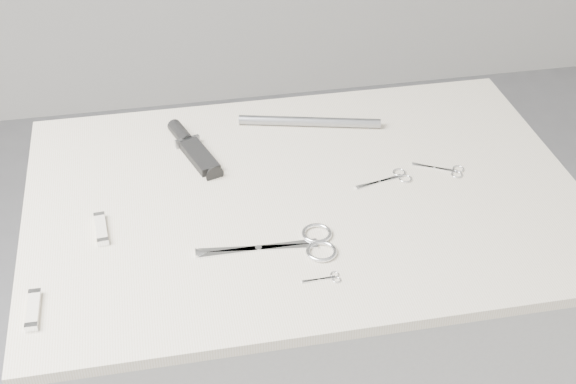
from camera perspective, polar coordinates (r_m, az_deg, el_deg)
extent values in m
cube|color=#B7B7B5|center=(1.77, 1.02, -12.42)|extent=(0.90, 0.60, 0.90)
cube|color=beige|center=(1.46, 1.21, -0.34)|extent=(1.00, 0.70, 0.02)
cube|color=silver|center=(1.33, -2.12, -4.03)|extent=(0.20, 0.04, 0.00)
cylinder|color=silver|center=(1.33, -2.12, -4.00)|extent=(0.01, 0.01, 0.01)
torus|color=silver|center=(1.35, 2.05, -2.96)|extent=(0.05, 0.05, 0.01)
torus|color=silver|center=(1.32, 2.39, -4.24)|extent=(0.05, 0.05, 0.01)
cube|color=silver|center=(1.49, 6.51, 0.72)|extent=(0.10, 0.04, 0.00)
cylinder|color=silver|center=(1.49, 6.52, 0.75)|extent=(0.01, 0.01, 0.00)
torus|color=silver|center=(1.52, 7.90, 1.39)|extent=(0.02, 0.02, 0.00)
torus|color=silver|center=(1.50, 8.34, 0.94)|extent=(0.02, 0.02, 0.00)
cube|color=silver|center=(1.54, 10.40, 1.70)|extent=(0.08, 0.05, 0.00)
cylinder|color=silver|center=(1.54, 10.40, 1.72)|extent=(0.00, 0.00, 0.00)
torus|color=silver|center=(1.55, 12.02, 1.62)|extent=(0.02, 0.02, 0.00)
torus|color=silver|center=(1.53, 11.91, 1.22)|extent=(0.02, 0.02, 0.00)
cube|color=silver|center=(1.27, 2.22, -6.24)|extent=(0.05, 0.01, 0.00)
cylinder|color=silver|center=(1.27, 2.22, -6.22)|extent=(0.00, 0.00, 0.00)
torus|color=silver|center=(1.28, 3.33, -5.88)|extent=(0.01, 0.01, 0.00)
torus|color=silver|center=(1.27, 3.48, -6.25)|extent=(0.01, 0.01, 0.00)
cube|color=black|center=(1.55, -6.33, 2.51)|extent=(0.07, 0.12, 0.01)
cube|color=gray|center=(1.59, -7.16, 3.55)|extent=(0.04, 0.02, 0.02)
cylinder|color=black|center=(1.62, -7.65, 4.12)|extent=(0.04, 0.08, 0.02)
cube|color=beige|center=(1.27, -17.66, -8.01)|extent=(0.02, 0.08, 0.01)
cube|color=silver|center=(1.30, -17.54, -6.89)|extent=(0.02, 0.01, 0.01)
cube|color=silver|center=(1.25, -17.79, -9.15)|extent=(0.02, 0.01, 0.01)
cube|color=beige|center=(1.40, -13.15, -2.58)|extent=(0.02, 0.08, 0.01)
cube|color=silver|center=(1.43, -13.27, -1.69)|extent=(0.02, 0.01, 0.01)
cube|color=silver|center=(1.37, -13.02, -3.49)|extent=(0.02, 0.01, 0.01)
cylinder|color=gray|center=(1.64, 1.54, 5.03)|extent=(0.29, 0.09, 0.02)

